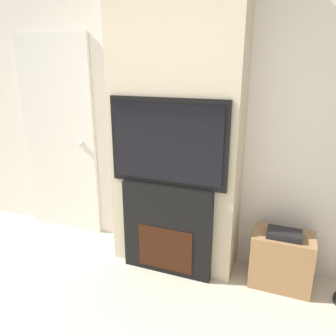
{
  "coord_description": "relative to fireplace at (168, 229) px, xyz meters",
  "views": [
    {
      "loc": [
        0.92,
        -0.75,
        1.76
      ],
      "look_at": [
        0.0,
        1.61,
        0.95
      ],
      "focal_mm": 35.0,
      "sensor_mm": 36.0,
      "label": 1
    }
  ],
  "objects": [
    {
      "name": "wall_back",
      "position": [
        0.0,
        0.42,
        0.95
      ],
      "size": [
        6.0,
        0.06,
        2.7
      ],
      "color": "silver",
      "rests_on": "ground_plane"
    },
    {
      "name": "television",
      "position": [
        0.0,
        -0.0,
        0.76
      ],
      "size": [
        0.98,
        0.07,
        0.71
      ],
      "color": "black",
      "rests_on": "fireplace"
    },
    {
      "name": "entry_door",
      "position": [
        -1.37,
        0.37,
        0.62
      ],
      "size": [
        0.87,
        0.09,
        2.05
      ],
      "color": "silver",
      "rests_on": "ground_plane"
    },
    {
      "name": "chimney_breast",
      "position": [
        0.0,
        0.2,
        0.95
      ],
      "size": [
        1.09,
        0.39,
        2.7
      ],
      "color": "beige",
      "rests_on": "ground_plane"
    },
    {
      "name": "fireplace",
      "position": [
        0.0,
        0.0,
        0.0
      ],
      "size": [
        0.79,
        0.15,
        0.81
      ],
      "color": "black",
      "rests_on": "ground_plane"
    },
    {
      "name": "media_stand",
      "position": [
        0.94,
        0.15,
        -0.17
      ],
      "size": [
        0.48,
        0.31,
        0.51
      ],
      "color": "#997047",
      "rests_on": "ground_plane"
    }
  ]
}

